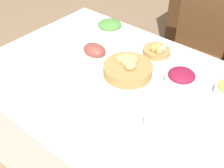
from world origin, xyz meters
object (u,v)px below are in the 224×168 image
at_px(egg_basket, 157,50).
at_px(drinking_cup, 153,124).
at_px(bread_basket, 128,68).
at_px(green_salad_bowl, 110,28).
at_px(chair_far_center, 193,48).
at_px(beet_salad_bowl, 181,79).
at_px(fork, 66,113).
at_px(ham_platter, 95,51).
at_px(butter_dish, 69,82).
at_px(dinner_plate, 88,127).
at_px(spoon, 117,147).
at_px(knife, 112,143).

xyz_separation_m(egg_basket, drinking_cup, (0.33, -0.55, 0.01)).
height_order(bread_basket, green_salad_bowl, bread_basket).
relative_size(egg_basket, green_salad_bowl, 0.91).
distance_m(bread_basket, green_salad_bowl, 0.47).
bearing_deg(chair_far_center, beet_salad_bowl, -74.11).
bearing_deg(fork, ham_platter, 114.26).
bearing_deg(green_salad_bowl, butter_dish, -71.81).
bearing_deg(dinner_plate, chair_far_center, 93.29).
bearing_deg(spoon, butter_dish, 164.09).
distance_m(egg_basket, fork, 0.74).
height_order(knife, drinking_cup, drinking_cup).
height_order(fork, butter_dish, butter_dish).
distance_m(bread_basket, beet_salad_bowl, 0.30).
bearing_deg(fork, chair_far_center, 83.72).
distance_m(knife, drinking_cup, 0.21).
height_order(chair_far_center, dinner_plate, chair_far_center).
bearing_deg(butter_dish, spoon, -18.90).
distance_m(green_salad_bowl, spoon, 0.99).
xyz_separation_m(bread_basket, spoon, (0.29, -0.45, -0.04)).
xyz_separation_m(dinner_plate, knife, (0.15, 0.00, -0.00)).
xyz_separation_m(egg_basket, butter_dish, (-0.21, -0.57, -0.01)).
relative_size(egg_basket, beet_salad_bowl, 1.01).
distance_m(bread_basket, drinking_cup, 0.44).
height_order(fork, knife, same).
height_order(beet_salad_bowl, spoon, beet_salad_bowl).
bearing_deg(ham_platter, fork, -62.75).
distance_m(chair_far_center, beet_salad_bowl, 0.81).
distance_m(egg_basket, green_salad_bowl, 0.39).
xyz_separation_m(chair_far_center, beet_salad_bowl, (0.25, -0.73, 0.26)).
bearing_deg(butter_dish, dinner_plate, -28.68).
bearing_deg(bread_basket, beet_salad_bowl, 19.81).
height_order(bread_basket, butter_dish, bread_basket).
relative_size(ham_platter, drinking_cup, 2.92).
height_order(ham_platter, butter_dish, ham_platter).
bearing_deg(ham_platter, beet_salad_bowl, 7.84).
xyz_separation_m(chair_far_center, drinking_cup, (0.31, -1.10, 0.26)).
bearing_deg(drinking_cup, butter_dish, -178.21).
xyz_separation_m(bread_basket, fork, (-0.04, -0.45, -0.04)).
relative_size(chair_far_center, fork, 5.57).
relative_size(chair_far_center, ham_platter, 4.00).
relative_size(beet_salad_bowl, fork, 1.00).
xyz_separation_m(fork, drinking_cup, (0.39, 0.18, 0.04)).
relative_size(beet_salad_bowl, spoon, 1.00).
height_order(chair_far_center, butter_dish, chair_far_center).
distance_m(egg_basket, dinner_plate, 0.74).
bearing_deg(beet_salad_bowl, ham_platter, -172.16).
height_order(ham_platter, fork, ham_platter).
xyz_separation_m(egg_basket, fork, (-0.06, -0.73, -0.03)).
height_order(spoon, drinking_cup, drinking_cup).
relative_size(dinner_plate, butter_dish, 2.15).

